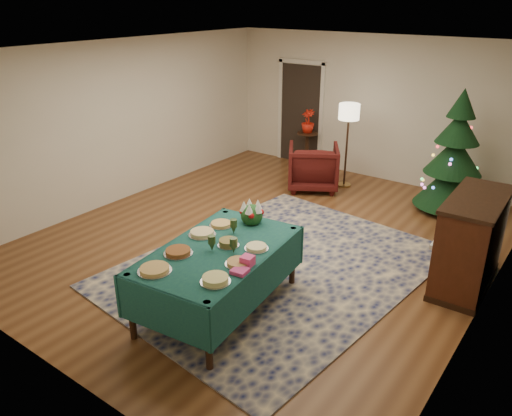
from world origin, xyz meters
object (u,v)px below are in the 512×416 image
Objects in this scene: buffet_table at (218,261)px; armchair at (313,165)px; potted_plant at (308,126)px; christmas_tree at (454,158)px; piano at (470,243)px; floor_lamp at (349,117)px; gift_box at (247,261)px; side_table at (307,151)px.

buffet_table is 4.17m from armchair.
christmas_tree is (3.05, -0.54, 0.03)m from potted_plant.
buffet_table is 4.63m from christmas_tree.
floor_lamp is at bearing 140.93° from piano.
christmas_tree is (1.93, -0.04, -0.40)m from floor_lamp.
gift_box is 0.09× the size of piano.
potted_plant is 4.83m from piano.
christmas_tree is (2.34, 0.44, 0.46)m from armchair.
floor_lamp reaches higher than armchair.
christmas_tree reaches higher than side_table.
piano is (3.23, -1.80, 0.11)m from armchair.
armchair is 0.59× the size of floor_lamp.
side_table is at bearing 170.06° from christmas_tree.
potted_plant is at bearing 114.36° from gift_box.
side_table is at bearing 156.46° from floor_lamp.
potted_plant is (0.00, 0.00, 0.52)m from side_table.
christmas_tree is at bearing -1.32° from floor_lamp.
armchair is 0.67× the size of piano.
gift_box is at bearing 79.85° from armchair.
armchair reaches higher than side_table.
buffet_table is 1.04× the size of christmas_tree.
piano is (3.94, -2.78, 0.20)m from side_table.
buffet_table is 0.53m from gift_box.
side_table is 0.55× the size of piano.
floor_lamp is 1.55m from side_table.
christmas_tree reaches higher than gift_box.
christmas_tree is at bearing 111.60° from piano.
floor_lamp is at bearing -23.54° from potted_plant.
potted_plant is (-1.13, 0.49, -0.43)m from floor_lamp.
floor_lamp is (-1.17, 4.59, 0.49)m from gift_box.
gift_box is 0.14× the size of armchair.
buffet_table is 17.00× the size of gift_box.
floor_lamp reaches higher than piano.
christmas_tree is at bearing 74.56° from buffet_table.
armchair is (-1.11, 4.02, -0.16)m from buffet_table.
buffet_table is at bearing -69.93° from side_table.
piano is at bearing -35.16° from potted_plant.
armchair is at bearing -53.82° from side_table.
floor_lamp is at bearing 104.35° from gift_box.
armchair is at bearing -53.82° from potted_plant.
side_table is 1.62× the size of potted_plant.
christmas_tree is (3.05, -0.54, 0.55)m from side_table.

